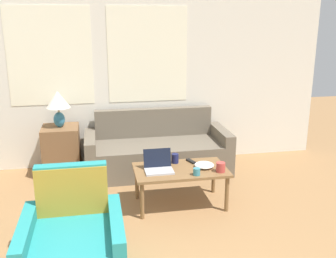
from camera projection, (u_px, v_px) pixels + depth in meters
wall_back at (106, 73)px, 5.40m from camera, size 6.21×0.06×2.60m
couch at (157, 152)px, 5.40m from camera, size 1.93×0.80×0.81m
armchair at (74, 247)px, 3.16m from camera, size 0.79×0.81×0.87m
side_table at (62, 151)px, 5.23m from camera, size 0.47×0.47×0.66m
table_lamp at (58, 103)px, 5.05m from camera, size 0.31×0.31×0.47m
coffee_table at (180, 173)px, 4.35m from camera, size 1.03×0.59×0.43m
laptop at (158, 166)px, 4.28m from camera, size 0.30×0.26×0.22m
cup_navy at (175, 158)px, 4.50m from camera, size 0.08×0.08×0.11m
cup_yellow at (197, 172)px, 4.15m from camera, size 0.08×0.08×0.08m
cup_white at (221, 167)px, 4.24m from camera, size 0.10×0.10×0.11m
snack_bowl at (204, 165)px, 4.37m from camera, size 0.22×0.22×0.05m
tv_remote at (191, 161)px, 4.54m from camera, size 0.09×0.16×0.02m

